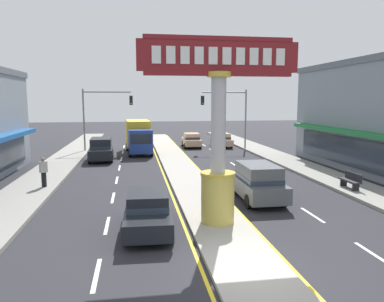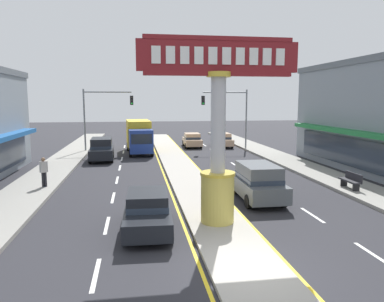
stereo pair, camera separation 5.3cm
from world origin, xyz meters
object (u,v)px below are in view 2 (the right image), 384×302
object	(u,v)px
sedan_kerb_right	(222,140)
street_bench	(351,180)
district_sign	(218,138)
pedestrian_near_kerb	(44,170)
suv_far_right_lane	(257,182)
traffic_light_left_side	(102,109)
traffic_light_right_side	(230,109)
box_truck_near_right_lane	(139,135)
sedan_near_left_lane	(148,211)
suv_mid_left_lane	(102,149)
sedan_far_left_oncoming	(192,140)

from	to	relation	value
sedan_kerb_right	street_bench	size ratio (longest dim) A/B	2.72
district_sign	pedestrian_near_kerb	world-z (taller)	district_sign
district_sign	suv_far_right_lane	distance (m)	5.14
sedan_kerb_right	suv_far_right_lane	bearing A→B (deg)	-98.62
traffic_light_left_side	traffic_light_right_side	distance (m)	12.88
traffic_light_right_side	district_sign	bearing A→B (deg)	-105.63
box_truck_near_right_lane	sedan_near_left_lane	world-z (taller)	box_truck_near_right_lane
box_truck_near_right_lane	suv_mid_left_lane	xyz separation A→B (m)	(-3.21, -4.23, -0.71)
traffic_light_right_side	sedan_near_left_lane	distance (m)	25.22
box_truck_near_right_lane	sedan_kerb_right	size ratio (longest dim) A/B	1.61
traffic_light_right_side	suv_far_right_lane	distance (m)	20.20
traffic_light_right_side	traffic_light_left_side	bearing A→B (deg)	179.54
traffic_light_right_side	suv_mid_left_lane	xyz separation A→B (m)	(-12.59, -5.28, -3.26)
traffic_light_left_side	pedestrian_near_kerb	xyz separation A→B (m)	(-2.05, -15.68, -3.11)
traffic_light_left_side	suv_mid_left_lane	bearing A→B (deg)	-87.00
district_sign	suv_mid_left_lane	distance (m)	18.94
traffic_light_right_side	suv_far_right_lane	world-z (taller)	traffic_light_right_side
traffic_light_left_side	traffic_light_right_side	xyz separation A→B (m)	(12.88, -0.10, 0.00)
traffic_light_left_side	sedan_kerb_right	size ratio (longest dim) A/B	1.43
box_truck_near_right_lane	suv_far_right_lane	distance (m)	19.46
sedan_near_left_lane	traffic_light_left_side	bearing A→B (deg)	98.75
sedan_far_left_oncoming	sedan_kerb_right	distance (m)	3.32
sedan_near_left_lane	pedestrian_near_kerb	size ratio (longest dim) A/B	2.57
traffic_light_right_side	suv_mid_left_lane	distance (m)	14.04
district_sign	sedan_kerb_right	xyz separation A→B (m)	(6.15, 25.17, -2.80)
traffic_light_right_side	sedan_far_left_oncoming	world-z (taller)	traffic_light_right_side
traffic_light_right_side	suv_far_right_lane	bearing A→B (deg)	-100.36
sedan_far_left_oncoming	pedestrian_near_kerb	distance (m)	21.34
suv_far_right_lane	suv_mid_left_lane	xyz separation A→B (m)	(-9.01, 14.33, 0.00)
traffic_light_left_side	suv_mid_left_lane	world-z (taller)	traffic_light_left_side
suv_mid_left_lane	pedestrian_near_kerb	world-z (taller)	suv_mid_left_lane
box_truck_near_right_lane	suv_far_right_lane	bearing A→B (deg)	-72.66
district_sign	traffic_light_right_side	bearing A→B (deg)	74.37
district_sign	box_truck_near_right_lane	xyz separation A→B (m)	(-2.94, 21.96, -1.89)
pedestrian_near_kerb	suv_far_right_lane	bearing A→B (deg)	-19.55
pedestrian_near_kerb	street_bench	bearing A→B (deg)	-10.04
sedan_far_left_oncoming	street_bench	world-z (taller)	sedan_far_left_oncoming
box_truck_near_right_lane	sedan_far_left_oncoming	distance (m)	6.85
traffic_light_right_side	suv_mid_left_lane	world-z (taller)	traffic_light_right_side
suv_far_right_lane	sedan_near_left_lane	bearing A→B (deg)	-147.82
sedan_near_left_lane	sedan_kerb_right	xyz separation A→B (m)	(9.00, 25.36, 0.00)
traffic_light_right_side	sedan_kerb_right	size ratio (longest dim) A/B	1.43
suv_far_right_lane	sedan_far_left_oncoming	distance (m)	22.10
street_bench	suv_mid_left_lane	bearing A→B (deg)	138.02
box_truck_near_right_lane	sedan_kerb_right	distance (m)	9.69
district_sign	sedan_kerb_right	world-z (taller)	district_sign
box_truck_near_right_lane	sedan_kerb_right	world-z (taller)	box_truck_near_right_lane
traffic_light_left_side	pedestrian_near_kerb	world-z (taller)	traffic_light_left_side
sedan_far_left_oncoming	box_truck_near_right_lane	bearing A→B (deg)	-148.57
street_bench	pedestrian_near_kerb	world-z (taller)	pedestrian_near_kerb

